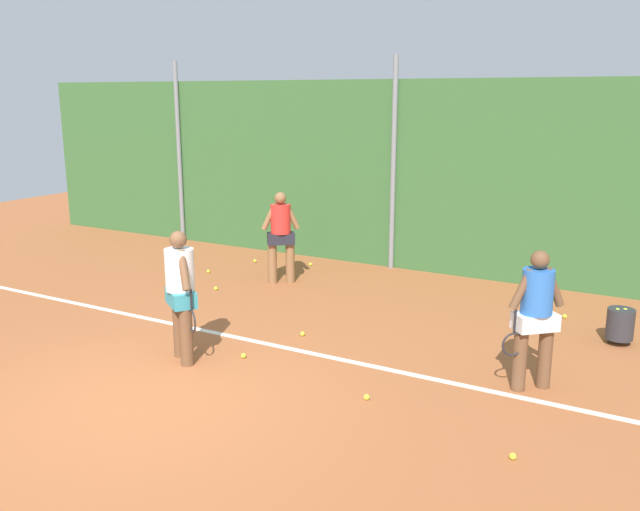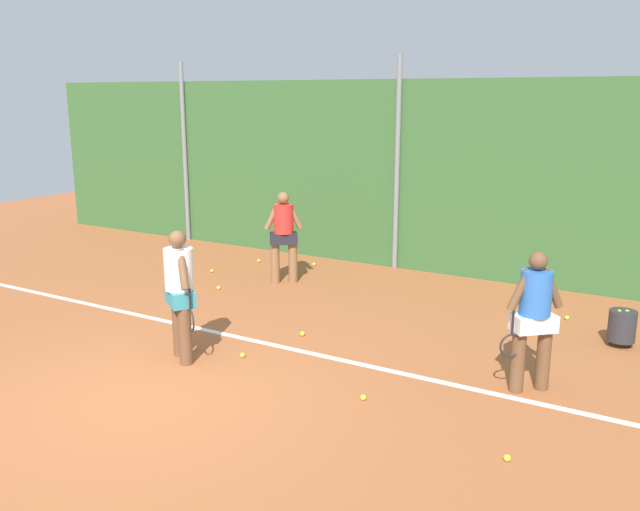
{
  "view_description": "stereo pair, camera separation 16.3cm",
  "coord_description": "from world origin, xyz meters",
  "px_view_note": "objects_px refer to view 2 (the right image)",
  "views": [
    {
      "loc": [
        5.07,
        -5.07,
        3.32
      ],
      "look_at": [
        0.64,
        2.8,
        1.16
      ],
      "focal_mm": 37.92,
      "sensor_mm": 36.0,
      "label": 1
    },
    {
      "loc": [
        5.21,
        -4.99,
        3.32
      ],
      "look_at": [
        0.64,
        2.8,
        1.16
      ],
      "focal_mm": 37.92,
      "sensor_mm": 36.0,
      "label": 2
    }
  ],
  "objects_px": {
    "tennis_ball_2": "(259,261)",
    "tennis_ball_4": "(507,458)",
    "tennis_ball_0": "(242,355)",
    "tennis_ball_9": "(173,268)",
    "player_midcourt": "(534,314)",
    "tennis_ball_10": "(557,301)",
    "ball_hopper": "(622,326)",
    "tennis_ball_5": "(314,264)",
    "tennis_ball_6": "(302,334)",
    "tennis_ball_1": "(218,288)",
    "tennis_ball_8": "(363,398)",
    "player_backcourt_far": "(284,232)",
    "tennis_ball_7": "(567,318)",
    "player_foreground_near": "(180,289)",
    "tennis_ball_3": "(212,271)"
  },
  "relations": [
    {
      "from": "tennis_ball_2",
      "to": "tennis_ball_4",
      "type": "bearing_deg",
      "value": -38.23
    },
    {
      "from": "tennis_ball_0",
      "to": "tennis_ball_9",
      "type": "bearing_deg",
      "value": 142.8
    },
    {
      "from": "player_midcourt",
      "to": "tennis_ball_10",
      "type": "bearing_deg",
      "value": -126.13
    },
    {
      "from": "ball_hopper",
      "to": "tennis_ball_5",
      "type": "relative_size",
      "value": 7.78
    },
    {
      "from": "tennis_ball_6",
      "to": "tennis_ball_10",
      "type": "bearing_deg",
      "value": 50.76
    },
    {
      "from": "tennis_ball_1",
      "to": "tennis_ball_8",
      "type": "relative_size",
      "value": 1.0
    },
    {
      "from": "ball_hopper",
      "to": "tennis_ball_10",
      "type": "bearing_deg",
      "value": 126.35
    },
    {
      "from": "tennis_ball_0",
      "to": "tennis_ball_5",
      "type": "relative_size",
      "value": 1.0
    },
    {
      "from": "player_backcourt_far",
      "to": "tennis_ball_0",
      "type": "relative_size",
      "value": 24.95
    },
    {
      "from": "ball_hopper",
      "to": "tennis_ball_7",
      "type": "height_order",
      "value": "ball_hopper"
    },
    {
      "from": "player_foreground_near",
      "to": "tennis_ball_3",
      "type": "distance_m",
      "value": 4.43
    },
    {
      "from": "tennis_ball_1",
      "to": "tennis_ball_8",
      "type": "bearing_deg",
      "value": -32.29
    },
    {
      "from": "tennis_ball_10",
      "to": "tennis_ball_6",
      "type": "bearing_deg",
      "value": -129.24
    },
    {
      "from": "tennis_ball_6",
      "to": "tennis_ball_4",
      "type": "bearing_deg",
      "value": -28.83
    },
    {
      "from": "tennis_ball_4",
      "to": "tennis_ball_7",
      "type": "distance_m",
      "value": 4.5
    },
    {
      "from": "tennis_ball_1",
      "to": "tennis_ball_4",
      "type": "distance_m",
      "value": 6.64
    },
    {
      "from": "ball_hopper",
      "to": "tennis_ball_5",
      "type": "xyz_separation_m",
      "value": [
        -5.82,
        1.66,
        -0.26
      ]
    },
    {
      "from": "tennis_ball_3",
      "to": "tennis_ball_4",
      "type": "xyz_separation_m",
      "value": [
        6.72,
        -3.94,
        0.0
      ]
    },
    {
      "from": "tennis_ball_4",
      "to": "tennis_ball_10",
      "type": "distance_m",
      "value": 5.3
    },
    {
      "from": "player_foreground_near",
      "to": "player_midcourt",
      "type": "height_order",
      "value": "player_foreground_near"
    },
    {
      "from": "ball_hopper",
      "to": "tennis_ball_3",
      "type": "height_order",
      "value": "ball_hopper"
    },
    {
      "from": "tennis_ball_1",
      "to": "tennis_ball_7",
      "type": "xyz_separation_m",
      "value": [
        5.56,
        1.39,
        0.0
      ]
    },
    {
      "from": "player_midcourt",
      "to": "tennis_ball_3",
      "type": "height_order",
      "value": "player_midcourt"
    },
    {
      "from": "ball_hopper",
      "to": "tennis_ball_4",
      "type": "height_order",
      "value": "ball_hopper"
    },
    {
      "from": "player_foreground_near",
      "to": "tennis_ball_8",
      "type": "xyz_separation_m",
      "value": [
        2.53,
        0.1,
        -0.91
      ]
    },
    {
      "from": "ball_hopper",
      "to": "tennis_ball_4",
      "type": "bearing_deg",
      "value": -97.9
    },
    {
      "from": "player_foreground_near",
      "to": "tennis_ball_7",
      "type": "bearing_deg",
      "value": 80.81
    },
    {
      "from": "tennis_ball_3",
      "to": "tennis_ball_4",
      "type": "height_order",
      "value": "same"
    },
    {
      "from": "player_backcourt_far",
      "to": "tennis_ball_8",
      "type": "relative_size",
      "value": 24.95
    },
    {
      "from": "tennis_ball_1",
      "to": "tennis_ball_5",
      "type": "distance_m",
      "value": 2.35
    },
    {
      "from": "player_midcourt",
      "to": "tennis_ball_2",
      "type": "xyz_separation_m",
      "value": [
        -6.2,
        3.37,
        -0.88
      ]
    },
    {
      "from": "tennis_ball_2",
      "to": "tennis_ball_3",
      "type": "xyz_separation_m",
      "value": [
        -0.31,
        -1.11,
        0.0
      ]
    },
    {
      "from": "tennis_ball_0",
      "to": "tennis_ball_1",
      "type": "distance_m",
      "value": 3.2
    },
    {
      "from": "tennis_ball_4",
      "to": "tennis_ball_9",
      "type": "bearing_deg",
      "value": 153.54
    },
    {
      "from": "tennis_ball_7",
      "to": "player_midcourt",
      "type": "bearing_deg",
      "value": -87.88
    },
    {
      "from": "tennis_ball_5",
      "to": "player_midcourt",
      "type": "bearing_deg",
      "value": -35.98
    },
    {
      "from": "tennis_ball_8",
      "to": "tennis_ball_7",
      "type": "bearing_deg",
      "value": 70.6
    },
    {
      "from": "tennis_ball_5",
      "to": "tennis_ball_7",
      "type": "relative_size",
      "value": 1.0
    },
    {
      "from": "player_foreground_near",
      "to": "tennis_ball_1",
      "type": "height_order",
      "value": "player_foreground_near"
    },
    {
      "from": "tennis_ball_0",
      "to": "tennis_ball_4",
      "type": "distance_m",
      "value": 3.73
    },
    {
      "from": "tennis_ball_0",
      "to": "tennis_ball_7",
      "type": "xyz_separation_m",
      "value": [
        3.33,
        3.69,
        0.0
      ]
    },
    {
      "from": "tennis_ball_5",
      "to": "tennis_ball_6",
      "type": "bearing_deg",
      "value": -61.46
    },
    {
      "from": "ball_hopper",
      "to": "tennis_ball_4",
      "type": "xyz_separation_m",
      "value": [
        -0.52,
        -3.71,
        -0.26
      ]
    },
    {
      "from": "player_backcourt_far",
      "to": "tennis_ball_5",
      "type": "distance_m",
      "value": 1.6
    },
    {
      "from": "tennis_ball_10",
      "to": "tennis_ball_7",
      "type": "bearing_deg",
      "value": -68.48
    },
    {
      "from": "player_backcourt_far",
      "to": "tennis_ball_1",
      "type": "xyz_separation_m",
      "value": [
        -0.73,
        -0.97,
        -0.89
      ]
    },
    {
      "from": "tennis_ball_0",
      "to": "tennis_ball_10",
      "type": "height_order",
      "value": "same"
    },
    {
      "from": "tennis_ball_2",
      "to": "tennis_ball_8",
      "type": "xyz_separation_m",
      "value": [
        4.68,
        -4.58,
        0.0
      ]
    },
    {
      "from": "tennis_ball_2",
      "to": "tennis_ball_3",
      "type": "height_order",
      "value": "same"
    },
    {
      "from": "ball_hopper",
      "to": "tennis_ball_7",
      "type": "distance_m",
      "value": 1.17
    }
  ]
}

